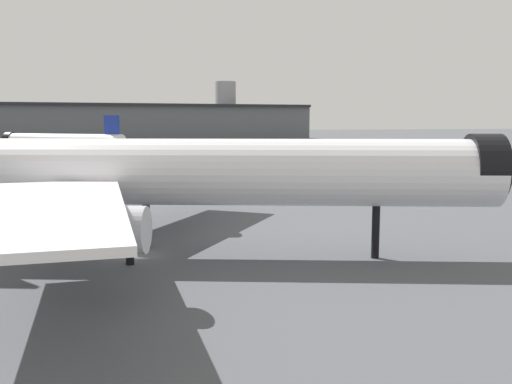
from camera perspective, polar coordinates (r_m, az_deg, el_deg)
name	(u,v)px	position (r m, az deg, el deg)	size (l,w,h in m)	color
ground	(134,256)	(43.42, -12.32, -6.41)	(900.00, 900.00, 0.00)	#4C4F54
airliner_near_gate	(163,173)	(41.99, -9.44, 1.89)	(53.20, 47.61, 14.26)	white
airliner_far_taxiway	(63,142)	(137.49, -19.07, 4.83)	(32.84, 29.40, 11.03)	silver
terminal_building	(77,122)	(269.89, -17.81, 6.83)	(227.99, 60.26, 28.60)	slate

